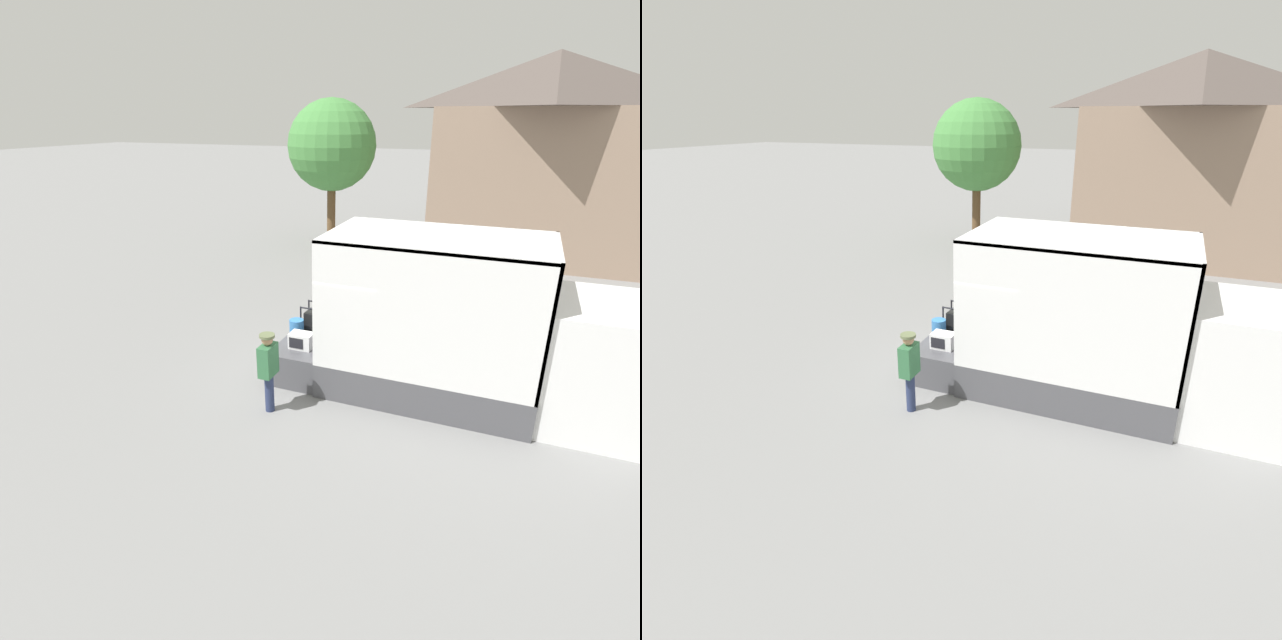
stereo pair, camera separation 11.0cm
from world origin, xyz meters
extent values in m
plane|color=gray|center=(0.00, 0.00, 0.00)|extent=(160.00, 160.00, 0.00)
cube|color=white|center=(5.12, 0.00, 1.18)|extent=(1.86, 2.26, 2.36)
cube|color=#4C4C51|center=(2.10, 0.00, 0.37)|extent=(4.20, 2.46, 0.74)
cube|color=white|center=(2.10, 1.20, 2.02)|extent=(4.20, 0.06, 2.55)
cube|color=white|center=(2.10, -1.20, 2.02)|extent=(4.20, 0.06, 2.55)
cube|color=white|center=(4.17, 0.00, 2.02)|extent=(0.06, 2.46, 2.55)
cube|color=white|center=(2.10, 0.00, 3.26)|extent=(4.20, 2.46, 0.06)
cylinder|color=silver|center=(2.27, -0.34, 0.91)|extent=(0.28, 0.28, 0.35)
cube|color=#B2A893|center=(2.66, 0.40, 0.89)|extent=(0.44, 0.32, 0.30)
cube|color=#2D7F33|center=(2.45, -0.78, 0.87)|extent=(0.44, 0.32, 0.26)
cube|color=#4C4C51|center=(-0.56, 0.00, 0.37)|extent=(1.11, 2.33, 0.74)
cube|color=white|center=(-0.54, -0.56, 0.91)|extent=(0.50, 0.35, 0.34)
cube|color=black|center=(-0.59, -0.74, 0.91)|extent=(0.32, 0.01, 0.23)
cube|color=black|center=(-0.58, 0.48, 0.96)|extent=(0.57, 0.41, 0.44)
cylinder|color=slate|center=(-0.35, 0.48, 0.98)|extent=(0.21, 0.22, 0.22)
cylinder|color=black|center=(-0.91, 0.24, 1.05)|extent=(0.04, 0.04, 0.61)
cylinder|color=black|center=(-0.24, 0.24, 1.05)|extent=(0.04, 0.04, 0.61)
cylinder|color=black|center=(-0.91, 0.72, 1.05)|extent=(0.04, 0.04, 0.61)
cylinder|color=black|center=(-0.24, 0.72, 1.05)|extent=(0.04, 0.04, 0.61)
cylinder|color=black|center=(-0.58, 0.24, 1.33)|extent=(0.68, 0.04, 0.04)
cylinder|color=black|center=(-0.58, 0.72, 1.33)|extent=(0.68, 0.04, 0.04)
cylinder|color=#3370B2|center=(-0.91, 0.00, 0.93)|extent=(0.33, 0.33, 0.38)
cylinder|color=navy|center=(-0.59, -1.99, 0.40)|extent=(0.18, 0.18, 0.79)
cube|color=#336B42|center=(-0.59, -1.99, 1.10)|extent=(0.24, 0.44, 0.63)
sphere|color=tan|center=(-0.59, -1.99, 1.53)|extent=(0.22, 0.22, 0.22)
cylinder|color=#606B47|center=(-0.59, -1.99, 1.61)|extent=(0.29, 0.29, 0.05)
cube|color=gray|center=(3.95, 13.39, 2.84)|extent=(7.93, 6.70, 5.68)
pyramid|color=#514742|center=(3.95, 13.39, 6.68)|extent=(8.32, 7.03, 1.99)
cylinder|color=brown|center=(-4.27, 10.98, 1.29)|extent=(0.36, 0.36, 2.57)
sphere|color=#478942|center=(-4.27, 10.98, 4.23)|extent=(3.68, 3.68, 3.68)
camera|label=1|loc=(3.49, -9.43, 5.39)|focal=28.00mm
camera|label=2|loc=(3.59, -9.38, 5.39)|focal=28.00mm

